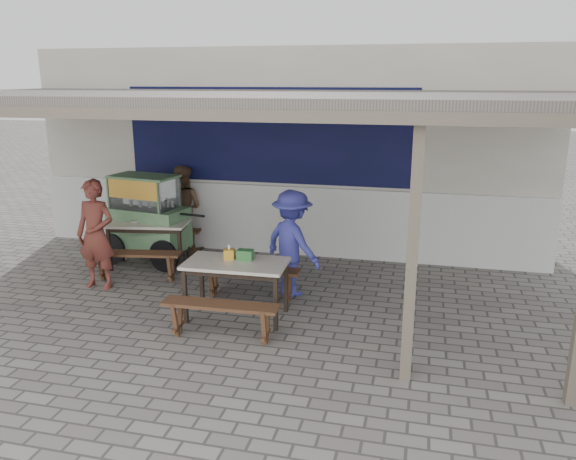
# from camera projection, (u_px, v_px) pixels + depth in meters

# --- Properties ---
(ground) EXTENTS (60.00, 60.00, 0.00)m
(ground) POSITION_uv_depth(u_px,v_px,m) (221.00, 320.00, 7.16)
(ground) COLOR slate
(ground) RESTS_ON ground
(back_wall) EXTENTS (9.00, 1.28, 3.50)m
(back_wall) POSITION_uv_depth(u_px,v_px,m) (287.00, 151.00, 10.07)
(back_wall) COLOR beige
(back_wall) RESTS_ON ground
(warung_roof) EXTENTS (9.00, 4.21, 2.81)m
(warung_roof) POSITION_uv_depth(u_px,v_px,m) (239.00, 100.00, 7.29)
(warung_roof) COLOR #5E5751
(warung_roof) RESTS_ON ground
(table_left) EXTENTS (1.35, 0.85, 0.75)m
(table_left) POSITION_uv_depth(u_px,v_px,m) (148.00, 227.00, 9.05)
(table_left) COLOR beige
(table_left) RESTS_ON ground
(bench_left_street) EXTENTS (1.39, 0.50, 0.45)m
(bench_left_street) POSITION_uv_depth(u_px,v_px,m) (136.00, 260.00, 8.50)
(bench_left_street) COLOR brown
(bench_left_street) RESTS_ON ground
(bench_left_wall) EXTENTS (1.39, 0.50, 0.45)m
(bench_left_wall) POSITION_uv_depth(u_px,v_px,m) (162.00, 236.00, 9.77)
(bench_left_wall) COLOR brown
(bench_left_wall) RESTS_ON ground
(table_right) EXTENTS (1.31, 0.75, 0.75)m
(table_right) POSITION_uv_depth(u_px,v_px,m) (236.00, 268.00, 7.10)
(table_right) COLOR beige
(table_right) RESTS_ON ground
(bench_right_street) EXTENTS (1.39, 0.33, 0.45)m
(bench_right_street) POSITION_uv_depth(u_px,v_px,m) (221.00, 313.00, 6.57)
(bench_right_street) COLOR brown
(bench_right_street) RESTS_ON ground
(bench_right_wall) EXTENTS (1.39, 0.33, 0.45)m
(bench_right_wall) POSITION_uv_depth(u_px,v_px,m) (250.00, 276.00, 7.80)
(bench_right_wall) COLOR brown
(bench_right_wall) RESTS_ON ground
(vendor_cart) EXTENTS (1.89, 0.92, 1.47)m
(vendor_cart) POSITION_uv_depth(u_px,v_px,m) (147.00, 216.00, 9.25)
(vendor_cart) COLOR #638E5E
(vendor_cart) RESTS_ON ground
(patron_street_side) EXTENTS (0.59, 0.39, 1.61)m
(patron_street_side) POSITION_uv_depth(u_px,v_px,m) (96.00, 235.00, 8.11)
(patron_street_side) COLOR brown
(patron_street_side) RESTS_ON ground
(patron_wall_side) EXTENTS (0.77, 0.62, 1.53)m
(patron_wall_side) POSITION_uv_depth(u_px,v_px,m) (182.00, 208.00, 9.91)
(patron_wall_side) COLOR brown
(patron_wall_side) RESTS_ON ground
(patron_right_table) EXTENTS (1.12, 1.00, 1.51)m
(patron_right_table) POSITION_uv_depth(u_px,v_px,m) (292.00, 243.00, 7.86)
(patron_right_table) COLOR #353898
(patron_right_table) RESTS_ON ground
(tissue_box) EXTENTS (0.16, 0.16, 0.13)m
(tissue_box) POSITION_uv_depth(u_px,v_px,m) (229.00, 254.00, 7.18)
(tissue_box) COLOR gold
(tissue_box) RESTS_ON table_right
(donation_box) EXTENTS (0.20, 0.14, 0.13)m
(donation_box) POSITION_uv_depth(u_px,v_px,m) (245.00, 255.00, 7.13)
(donation_box) COLOR #306C32
(donation_box) RESTS_ON table_right
(condiment_jar) EXTENTS (0.08, 0.08, 0.09)m
(condiment_jar) POSITION_uv_depth(u_px,v_px,m) (167.00, 218.00, 9.12)
(condiment_jar) COLOR white
(condiment_jar) RESTS_ON table_left
(condiment_bowl) EXTENTS (0.20, 0.20, 0.04)m
(condiment_bowl) POSITION_uv_depth(u_px,v_px,m) (135.00, 221.00, 9.00)
(condiment_bowl) COLOR silver
(condiment_bowl) RESTS_ON table_left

